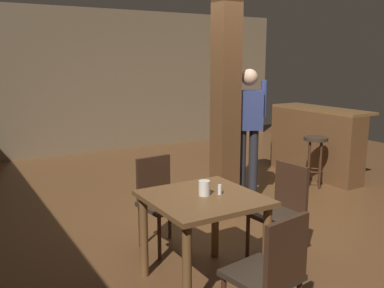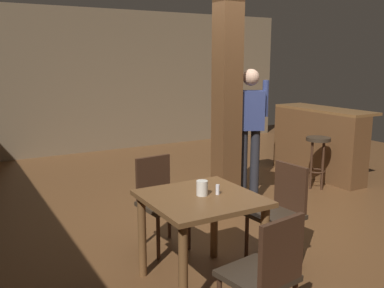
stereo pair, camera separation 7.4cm
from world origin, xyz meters
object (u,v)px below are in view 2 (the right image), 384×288
Objects in this scene: standing_person at (250,126)px; bar_counter at (318,142)px; dining_table at (201,213)px; salt_shaker at (218,190)px; chair_north at (160,198)px; napkin_cup at (202,188)px; bar_stool_near at (318,150)px; chair_south at (266,272)px; chair_east at (281,208)px.

bar_counter is (1.68, 0.41, -0.45)m from standing_person.
salt_shaker is at bearing -13.07° from dining_table.
napkin_cup is at bearing -90.45° from chair_north.
chair_north is at bearing -167.05° from bar_stool_near.
chair_south is 3.70m from bar_stool_near.
bar_counter is at bearing 13.85° from standing_person.
standing_person is 2.30× the size of bar_stool_near.
bar_counter reaches higher than chair_south.
salt_shaker is 2.16m from standing_person.
standing_person is (1.50, 1.55, 0.20)m from salt_shaker.
dining_table is 0.87m from chair_south.
salt_shaker reaches higher than bar_stool_near.
napkin_cup is at bearing 160.12° from salt_shaker.
chair_north is at bearing 89.55° from napkin_cup.
standing_person is at bearing 54.99° from chair_south.
dining_table is 0.87m from chair_east.
dining_table is 3.83m from bar_counter.
chair_east is 1.17m from chair_north.
napkin_cup is at bearing 35.68° from dining_table.
salt_shaker is at bearing -148.32° from bar_counter.
chair_south reaches higher than dining_table.
dining_table is at bearing 88.11° from chair_south.
chair_east is 0.91m from napkin_cup.
dining_table is 0.84m from chair_north.
bar_stool_near is at bearing 27.48° from dining_table.
bar_counter is (3.34, 2.79, 0.05)m from chair_south.
dining_table is 0.51× the size of standing_person.
bar_stool_near is at bearing -1.90° from standing_person.
chair_east is 3.11m from bar_counter.
standing_person is at bearing 178.10° from bar_stool_near.
chair_east is 10.90× the size of salt_shaker.
bar_counter is (3.31, 1.93, -0.07)m from dining_table.
napkin_cup is at bearing -149.83° from bar_counter.
chair_north is 0.88m from napkin_cup.
chair_south is 1.00× the size of chair_east.
salt_shaker is (0.11, -0.86, 0.30)m from chair_north.
napkin_cup reaches higher than dining_table.
napkin_cup is (0.04, 0.87, 0.32)m from chair_south.
bar_stool_near is at bearing 36.54° from chair_east.
napkin_cup is 0.16× the size of bar_stool_near.
napkin_cup is at bearing -179.81° from chair_east.
bar_stool_near is (2.84, 1.47, -0.06)m from dining_table.
dining_table is 1.16× the size of bar_stool_near.
chair_south is 0.90m from salt_shaker.
chair_south is 0.54× the size of bar_counter.
bar_stool_near is at bearing 27.42° from napkin_cup.
chair_south is 1.00× the size of chair_north.
bar_counter is (3.18, 1.96, -0.25)m from salt_shaker.
standing_person reaches higher than napkin_cup.
salt_shaker is 0.05× the size of bar_counter.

